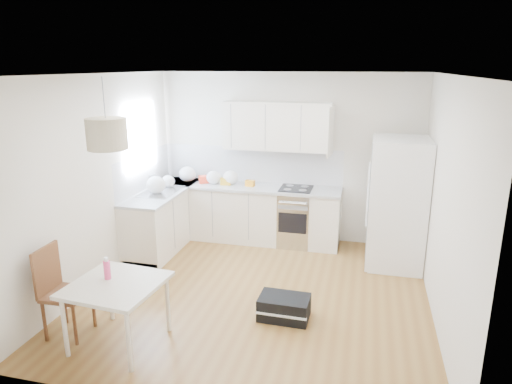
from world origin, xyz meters
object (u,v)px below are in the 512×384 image
at_px(dining_table, 116,290).
at_px(gym_bag, 284,307).
at_px(refrigerator, 398,203).
at_px(dining_chair, 67,292).

bearing_deg(dining_table, gym_bag, 34.41).
bearing_deg(refrigerator, dining_chair, -141.59).
xyz_separation_m(dining_table, dining_chair, (-0.61, 0.03, -0.12)).
relative_size(dining_table, dining_chair, 0.95).
xyz_separation_m(refrigerator, dining_table, (-2.85, -2.76, -0.30)).
distance_m(dining_chair, gym_bag, 2.37).
bearing_deg(refrigerator, dining_table, -135.80).
distance_m(refrigerator, dining_table, 3.98).
relative_size(refrigerator, dining_table, 1.96).
height_order(dining_table, dining_chair, dining_chair).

